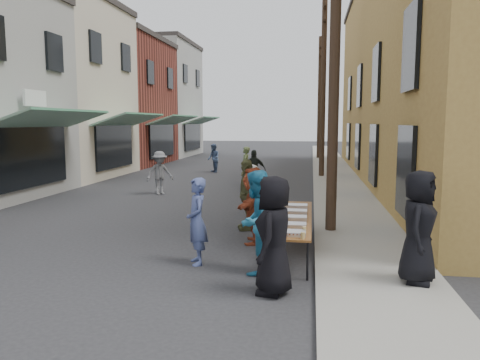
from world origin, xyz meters
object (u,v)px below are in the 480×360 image
(utility_pole_near, at_px, (335,49))
(server, at_px, (419,227))
(utility_pole_far, at_px, (319,99))
(guest_front_a, at_px, (274,235))
(utility_pole_mid, at_px, (323,87))
(catering_tray_sausage, at_px, (292,233))
(serving_table, at_px, (295,219))
(guest_front_c, at_px, (256,222))

(utility_pole_near, distance_m, server, 5.23)
(utility_pole_far, relative_size, guest_front_a, 4.66)
(utility_pole_mid, xyz_separation_m, catering_tray_sausage, (-0.83, -15.40, -3.71))
(utility_pole_far, xyz_separation_m, guest_front_a, (-1.08, -28.33, -3.54))
(utility_pole_near, distance_m, utility_pole_mid, 12.00)
(utility_pole_far, relative_size, server, 4.75)
(catering_tray_sausage, bearing_deg, utility_pole_mid, 86.92)
(serving_table, xyz_separation_m, server, (2.11, -1.97, 0.33))
(utility_pole_mid, bearing_deg, utility_pole_far, 90.00)
(serving_table, xyz_separation_m, catering_tray_sausage, (-0.00, -1.65, 0.08))
(utility_pole_mid, distance_m, guest_front_c, 15.82)
(utility_pole_mid, xyz_separation_m, guest_front_c, (-1.49, -15.34, -3.54))
(utility_pole_far, xyz_separation_m, guest_front_c, (-1.49, -27.34, -3.54))
(utility_pole_near, xyz_separation_m, guest_front_c, (-1.49, -3.34, -3.54))
(utility_pole_near, bearing_deg, serving_table, -115.37)
(utility_pole_mid, relative_size, serving_table, 2.25)
(utility_pole_mid, distance_m, serving_table, 14.29)
(utility_pole_near, xyz_separation_m, utility_pole_mid, (0.00, 12.00, 0.00))
(utility_pole_far, height_order, serving_table, utility_pole_far)
(catering_tray_sausage, distance_m, guest_front_a, 0.98)
(utility_pole_mid, bearing_deg, serving_table, -93.45)
(utility_pole_far, bearing_deg, guest_front_c, -93.11)
(utility_pole_mid, bearing_deg, guest_front_a, -93.78)
(utility_pole_near, xyz_separation_m, server, (1.28, -3.72, -3.45))
(guest_front_c, xyz_separation_m, server, (2.76, -0.38, 0.09))
(utility_pole_mid, bearing_deg, server, -85.36)
(guest_front_a, xyz_separation_m, guest_front_c, (-0.41, 0.99, -0.01))
(catering_tray_sausage, bearing_deg, serving_table, 90.00)
(utility_pole_near, relative_size, guest_front_a, 4.66)
(utility_pole_mid, xyz_separation_m, guest_front_a, (-1.08, -16.33, -3.54))
(catering_tray_sausage, relative_size, guest_front_a, 0.26)
(guest_front_c, bearing_deg, utility_pole_near, 174.96)
(serving_table, bearing_deg, server, -43.11)
(serving_table, distance_m, guest_front_a, 2.60)
(catering_tray_sausage, xyz_separation_m, server, (2.11, -0.32, 0.26))
(utility_pole_far, xyz_separation_m, catering_tray_sausage, (-0.83, -27.40, -3.71))
(guest_front_c, bearing_deg, serving_table, 176.54)
(utility_pole_far, distance_m, server, 27.96)
(utility_pole_mid, relative_size, guest_front_a, 4.66)
(utility_pole_near, relative_size, guest_front_c, 4.71)
(utility_pole_far, bearing_deg, catering_tray_sausage, -91.73)
(utility_pole_near, height_order, server, utility_pole_near)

